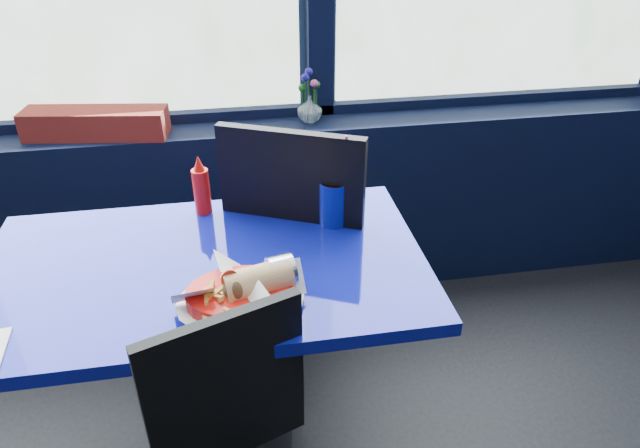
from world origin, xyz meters
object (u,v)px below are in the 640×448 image
(planter_box, at_px, (96,123))
(soda_cup, at_px, (333,201))
(near_table, at_px, (211,314))
(chair_near_back, at_px, (272,240))
(ketchup_bottle, at_px, (201,188))
(flower_vase, at_px, (310,106))
(food_basket, at_px, (242,293))

(planter_box, bearing_deg, soda_cup, -32.80)
(near_table, height_order, planter_box, planter_box)
(chair_near_back, distance_m, soda_cup, 0.33)
(chair_near_back, relative_size, soda_cup, 3.54)
(ketchup_bottle, bearing_deg, soda_cup, -18.67)
(flower_vase, bearing_deg, near_table, -116.40)
(near_table, distance_m, chair_near_back, 0.38)
(flower_vase, relative_size, soda_cup, 0.73)
(food_basket, distance_m, ketchup_bottle, 0.49)
(near_table, xyz_separation_m, ketchup_bottle, (-0.00, 0.28, 0.27))
(food_basket, relative_size, soda_cup, 1.04)
(chair_near_back, xyz_separation_m, ketchup_bottle, (-0.21, -0.04, 0.24))
(food_basket, xyz_separation_m, ketchup_bottle, (-0.10, 0.47, 0.05))
(near_table, height_order, flower_vase, flower_vase)
(flower_vase, height_order, food_basket, flower_vase)
(planter_box, relative_size, soda_cup, 1.81)
(soda_cup, bearing_deg, ketchup_bottle, 161.33)
(chair_near_back, xyz_separation_m, flower_vase, (0.21, 0.53, 0.27))
(near_table, xyz_separation_m, food_basket, (0.09, -0.19, 0.22))
(near_table, bearing_deg, food_basket, -64.07)
(near_table, xyz_separation_m, chair_near_back, (0.21, 0.32, 0.03))
(planter_box, bearing_deg, food_basket, -56.04)
(near_table, relative_size, chair_near_back, 1.16)
(near_table, bearing_deg, planter_box, 115.22)
(chair_near_back, relative_size, ketchup_bottle, 5.40)
(flower_vase, bearing_deg, ketchup_bottle, -126.57)
(food_basket, bearing_deg, soda_cup, 60.61)
(chair_near_back, xyz_separation_m, planter_box, (-0.60, 0.52, 0.26))
(planter_box, xyz_separation_m, flower_vase, (0.82, 0.02, 0.01))
(chair_near_back, distance_m, ketchup_bottle, 0.32)
(flower_vase, bearing_deg, food_basket, -107.45)
(chair_near_back, height_order, planter_box, chair_near_back)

